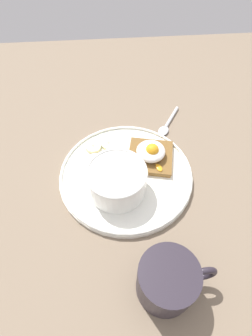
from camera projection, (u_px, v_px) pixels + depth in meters
ground_plane at (126, 179)px, 57.29cm from camera, size 120.00×120.00×2.00cm
plate at (126, 174)px, 55.86cm from camera, size 28.23×28.23×1.60cm
oatmeal_bowl at (117, 180)px, 50.88cm from camera, size 11.81×11.81×6.10cm
toast_slice at (150, 157)px, 57.65cm from camera, size 11.42×11.42×1.22cm
poached_egg at (151, 151)px, 56.01cm from camera, size 6.24×8.26×3.63cm
banana_slice_front at (113, 151)px, 58.63cm from camera, size 4.61×4.62×1.65cm
banana_slice_left at (93, 147)px, 59.63cm from camera, size 4.94×4.95×1.14cm
banana_slice_back at (95, 160)px, 57.47cm from camera, size 3.75×3.76×0.92cm
banana_slice_right at (109, 144)px, 60.21cm from camera, size 4.72×4.74×1.10cm
coffee_mug at (168, 280)px, 39.73cm from camera, size 12.48×9.18×8.08cm
spoon at (167, 125)px, 65.59cm from camera, size 7.47×10.61×0.80cm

